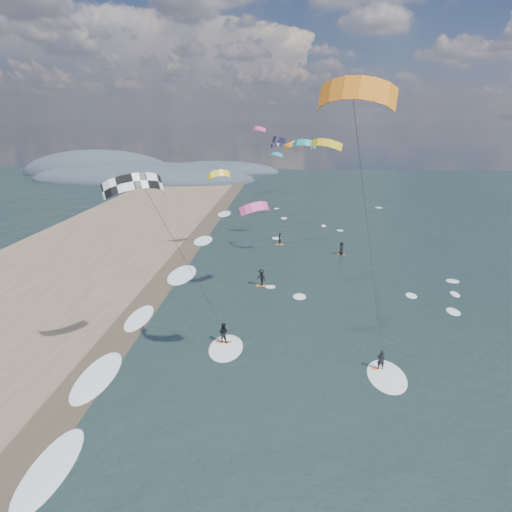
{
  "coord_description": "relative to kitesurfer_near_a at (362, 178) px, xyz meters",
  "views": [
    {
      "loc": [
        1.37,
        -18.28,
        16.88
      ],
      "look_at": [
        -1.0,
        12.0,
        7.0
      ],
      "focal_mm": 30.0,
      "sensor_mm": 36.0,
      "label": 1
    }
  ],
  "objects": [
    {
      "name": "kitesurfer_near_a",
      "position": [
        0.0,
        0.0,
        0.0
      ],
      "size": [
        7.57,
        8.68,
        18.97
      ],
      "color": "orange",
      "rests_on": "ground"
    },
    {
      "name": "ground",
      "position": [
        -5.0,
        -3.61,
        -14.0
      ],
      "size": [
        260.0,
        260.0,
        0.0
      ],
      "primitive_type": "plane",
      "color": "black",
      "rests_on": "ground"
    },
    {
      "name": "shoreline_surf",
      "position": [
        -15.8,
        11.14,
        -14.0
      ],
      "size": [
        2.4,
        79.4,
        0.11
      ],
      "color": "white",
      "rests_on": "ground"
    },
    {
      "name": "wet_sand_strip",
      "position": [
        -17.0,
        6.39,
        -14.0
      ],
      "size": [
        3.0,
        240.0,
        0.0
      ],
      "primitive_type": "cube",
      "color": "#382D23",
      "rests_on": "ground"
    },
    {
      "name": "coastal_hills",
      "position": [
        -49.85,
        104.25,
        -14.0
      ],
      "size": [
        80.0,
        41.0,
        15.0
      ],
      "color": "#3D4756",
      "rests_on": "ground"
    },
    {
      "name": "bg_kite_field",
      "position": [
        -4.78,
        49.28,
        -1.76
      ],
      "size": [
        15.23,
        69.34,
        7.29
      ],
      "color": "black",
      "rests_on": "ground"
    },
    {
      "name": "kitesurfer_near_b",
      "position": [
        -10.84,
        3.42,
        -4.69
      ],
      "size": [
        7.0,
        9.06,
        14.46
      ],
      "color": "orange",
      "rests_on": "ground"
    },
    {
      "name": "far_kitesurfers",
      "position": [
        -3.21,
        25.52,
        -13.1
      ],
      "size": [
        10.76,
        16.52,
        1.85
      ],
      "color": "orange",
      "rests_on": "ground"
    }
  ]
}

